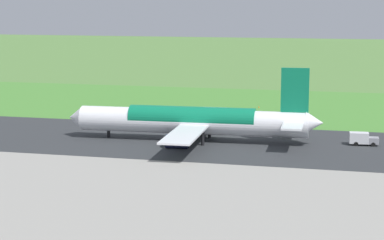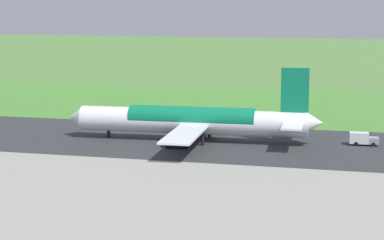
# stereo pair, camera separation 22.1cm
# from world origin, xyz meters

# --- Properties ---
(ground_plane) EXTENTS (800.00, 800.00, 0.00)m
(ground_plane) POSITION_xyz_m (0.00, 0.00, 0.00)
(ground_plane) COLOR #547F3D
(runway_asphalt) EXTENTS (600.00, 38.35, 0.06)m
(runway_asphalt) POSITION_xyz_m (0.00, 0.00, 0.03)
(runway_asphalt) COLOR #2D3033
(runway_asphalt) RESTS_ON ground
(grass_verge_foreground) EXTENTS (600.00, 80.00, 0.04)m
(grass_verge_foreground) POSITION_xyz_m (0.00, -47.89, 0.02)
(grass_verge_foreground) COLOR #478534
(grass_verge_foreground) RESTS_ON ground
(airliner_main) EXTENTS (54.10, 44.21, 15.88)m
(airliner_main) POSITION_xyz_m (-2.75, -0.02, 4.35)
(airliner_main) COLOR white
(airliner_main) RESTS_ON ground
(service_truck_baggage) EXTENTS (5.93, 2.62, 2.65)m
(service_truck_baggage) POSITION_xyz_m (-37.05, -4.01, 1.40)
(service_truck_baggage) COLOR gray
(service_truck_baggage) RESTS_ON ground
(no_stopping_sign) EXTENTS (0.60, 0.10, 2.51)m
(no_stopping_sign) POSITION_xyz_m (-16.59, -49.03, 1.49)
(no_stopping_sign) COLOR slate
(no_stopping_sign) RESTS_ON ground
(traffic_cone_orange) EXTENTS (0.40, 0.40, 0.55)m
(traffic_cone_orange) POSITION_xyz_m (-9.21, -48.85, 0.28)
(traffic_cone_orange) COLOR orange
(traffic_cone_orange) RESTS_ON ground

